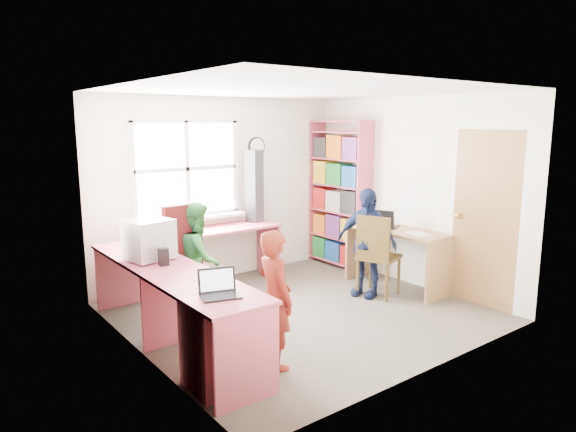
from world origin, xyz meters
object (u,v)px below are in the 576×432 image
at_px(person_red, 275,299).
at_px(person_navy, 366,242).
at_px(right_desk, 398,245).
at_px(laptop_left, 219,289).
at_px(laptop_right, 382,223).
at_px(potted_plant, 184,221).
at_px(l_desk, 209,305).
at_px(bookshelf, 339,198).
at_px(swivel_chair, 191,271).
at_px(wooden_chair, 377,253).
at_px(cd_tower, 254,186).
at_px(person_green, 198,258).
at_px(crt_monitor, 149,240).

distance_m(person_red, person_navy, 2.12).
bearing_deg(right_desk, laptop_left, -167.36).
relative_size(laptop_right, potted_plant, 1.56).
height_order(l_desk, laptop_left, laptop_left).
distance_m(bookshelf, laptop_right, 1.08).
height_order(swivel_chair, potted_plant, swivel_chair).
distance_m(right_desk, wooden_chair, 0.51).
distance_m(l_desk, cd_tower, 2.57).
distance_m(l_desk, laptop_right, 2.79).
distance_m(right_desk, person_green, 2.54).
distance_m(laptop_left, person_navy, 2.63).
bearing_deg(person_red, crt_monitor, 29.00).
bearing_deg(laptop_right, bookshelf, -35.48).
bearing_deg(cd_tower, laptop_left, -148.44).
relative_size(swivel_chair, person_green, 0.99).
xyz_separation_m(right_desk, bookshelf, (0.11, 1.22, 0.45)).
distance_m(laptop_left, cd_tower, 3.05).
height_order(potted_plant, person_green, person_green).
relative_size(right_desk, laptop_right, 2.99).
height_order(l_desk, potted_plant, potted_plant).
relative_size(bookshelf, person_green, 1.71).
bearing_deg(cd_tower, bookshelf, -33.09).
bearing_deg(cd_tower, l_desk, -152.96).
bearing_deg(potted_plant, wooden_chair, -41.77).
bearing_deg(laptop_left, cd_tower, 67.39).
bearing_deg(bookshelf, cd_tower, 166.30).
bearing_deg(right_desk, crt_monitor, 168.18).
height_order(right_desk, laptop_left, laptop_left).
xyz_separation_m(bookshelf, cd_tower, (-1.26, 0.31, 0.23)).
height_order(crt_monitor, person_red, person_red).
bearing_deg(person_green, swivel_chair, 159.56).
distance_m(bookshelf, person_red, 3.34).
xyz_separation_m(bookshelf, swivel_chair, (-2.69, -0.60, -0.48)).
bearing_deg(crt_monitor, laptop_left, -99.38).
bearing_deg(person_green, right_desk, -78.71).
relative_size(crt_monitor, potted_plant, 1.61).
bearing_deg(person_red, right_desk, -65.87).
bearing_deg(l_desk, crt_monitor, 105.77).
relative_size(laptop_right, person_green, 0.36).
distance_m(wooden_chair, laptop_right, 0.55).
bearing_deg(swivel_chair, wooden_chair, -24.30).
relative_size(wooden_chair, person_red, 0.84).
xyz_separation_m(swivel_chair, person_navy, (2.02, -0.60, 0.14)).
height_order(crt_monitor, potted_plant, crt_monitor).
relative_size(swivel_chair, person_red, 1.01).
bearing_deg(person_red, person_green, 3.16).
height_order(laptop_left, potted_plant, potted_plant).
distance_m(bookshelf, person_green, 2.61).
bearing_deg(laptop_right, wooden_chair, 101.99).
height_order(crt_monitor, person_navy, person_navy).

